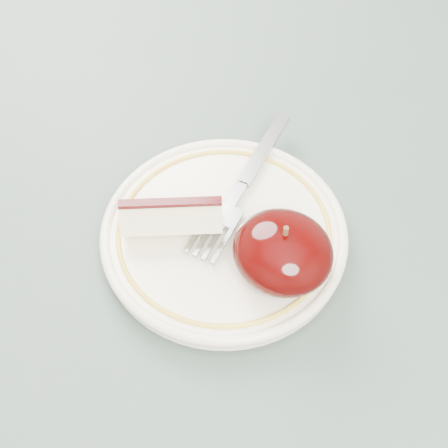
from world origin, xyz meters
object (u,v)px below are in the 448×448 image
Objects in this scene: plate at (224,234)px; apple_half at (283,252)px; table at (242,304)px; fork at (242,185)px.

apple_half is (0.06, -0.00, 0.03)m from plate.
fork is at bearing 126.71° from table.
apple_half reaches higher than fork.
apple_half is at bearing -3.86° from plate.
apple_half is at bearing -134.42° from fork.
plate is at bearing -173.72° from fork.
apple_half is at bearing -7.15° from table.
plate is 0.05m from fork.
table is 0.10m from plate.
fork is at bearing 105.47° from plate.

